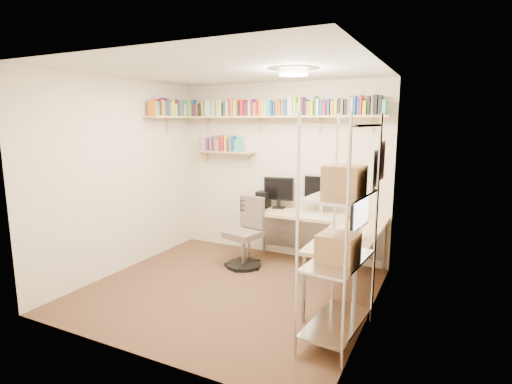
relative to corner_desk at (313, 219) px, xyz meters
The scene contains 6 objects.
ground 1.39m from the corner_desk, 125.56° to the right, with size 3.20×3.20×0.00m, color #4A331F.
room_shell 1.46m from the corner_desk, 125.42° to the right, with size 3.24×3.04×2.52m.
wall_shelves 1.75m from the corner_desk, 163.73° to the left, with size 3.12×1.09×0.80m.
corner_desk is the anchor object (origin of this frame).
office_chair 0.95m from the corner_desk, 169.16° to the right, with size 0.51×0.52×0.95m.
wire_rack 1.68m from the corner_desk, 63.53° to the right, with size 0.50×0.91×2.03m.
Camera 1 is at (2.26, -3.83, 1.95)m, focal length 28.00 mm.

